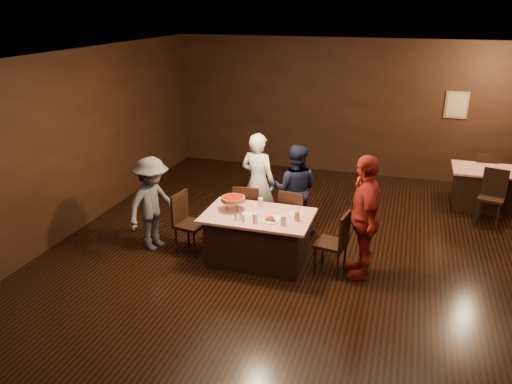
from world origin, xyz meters
TOP-DOWN VIEW (x-y plane):
  - room at (0.00, 0.01)m, footprint 10.00×10.04m
  - main_table at (-0.69, 0.35)m, footprint 1.60×1.00m
  - back_table at (2.83, 3.66)m, footprint 1.30×0.90m
  - chair_far_left at (-1.09, 1.10)m, footprint 0.46×0.46m
  - chair_far_right at (-0.29, 1.10)m, footprint 0.50×0.50m
  - chair_end_left at (-1.79, 0.35)m, footprint 0.48×0.48m
  - chair_end_right at (0.41, 0.35)m, footprint 0.48×0.48m
  - chair_back_near at (2.83, 2.96)m, footprint 0.51×0.51m
  - chair_back_far at (2.83, 4.26)m, footprint 0.44×0.44m
  - diner_white_jacket at (-1.05, 1.50)m, footprint 0.69×0.53m
  - diner_navy_hoodie at (-0.40, 1.52)m, footprint 0.78×0.62m
  - diner_grey_knit at (-2.40, 0.28)m, footprint 0.82×1.10m
  - diner_red_shirt at (0.83, 0.41)m, footprint 0.71×1.14m
  - pizza_stand at (-1.09, 0.40)m, footprint 0.38×0.38m
  - plate_with_slice at (-0.44, 0.17)m, footprint 0.25×0.25m
  - plate_empty at (-0.14, 0.50)m, footprint 0.25×0.25m
  - glass_front_left at (-0.64, 0.05)m, footprint 0.08×0.08m
  - glass_front_right at (-0.24, 0.10)m, footprint 0.08×0.08m
  - glass_amber at (-0.09, 0.30)m, footprint 0.08×0.08m
  - glass_back at (-0.74, 0.65)m, footprint 0.08×0.08m
  - condiments at (-0.87, 0.06)m, footprint 0.17×0.10m
  - napkin_center at (-0.39, 0.35)m, footprint 0.19×0.19m
  - napkin_left at (-0.84, 0.30)m, footprint 0.21×0.21m

SIDE VIEW (x-z plane):
  - main_table at x=-0.69m, z-range 0.00..0.77m
  - back_table at x=2.83m, z-range 0.00..0.77m
  - chair_far_left at x=-1.09m, z-range 0.00..0.95m
  - chair_far_right at x=-0.29m, z-range 0.00..0.95m
  - chair_end_left at x=-1.79m, z-range 0.00..0.95m
  - chair_end_right at x=0.41m, z-range 0.00..0.95m
  - chair_back_near at x=2.83m, z-range 0.00..0.95m
  - chair_back_far at x=2.83m, z-range 0.00..0.95m
  - diner_grey_knit at x=-2.40m, z-range 0.00..1.51m
  - napkin_center at x=-0.39m, z-range 0.77..0.78m
  - napkin_left at x=-0.84m, z-range 0.77..0.78m
  - diner_navy_hoodie at x=-0.40m, z-range 0.00..1.55m
  - plate_empty at x=-0.14m, z-range 0.77..0.78m
  - plate_with_slice at x=-0.44m, z-range 0.76..0.83m
  - condiments at x=-0.87m, z-range 0.77..0.87m
  - glass_front_left at x=-0.64m, z-range 0.77..0.91m
  - glass_front_right at x=-0.24m, z-range 0.77..0.91m
  - glass_amber at x=-0.09m, z-range 0.77..0.91m
  - glass_back at x=-0.74m, z-range 0.77..0.91m
  - diner_white_jacket at x=-1.05m, z-range 0.00..1.70m
  - diner_red_shirt at x=0.83m, z-range 0.00..1.81m
  - pizza_stand at x=-1.09m, z-range 0.84..1.06m
  - room at x=0.00m, z-range 0.63..3.65m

